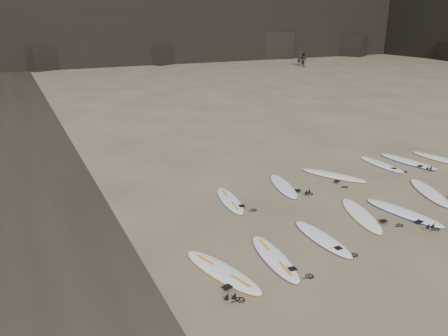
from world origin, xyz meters
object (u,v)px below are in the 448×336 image
object	(u,v)px
surfboard_7	(333,175)
surfboard_10	(440,159)
surfboard_3	(403,212)
surfboard_4	(429,192)
surfboard_0	(274,258)
surfboard_2	(361,215)
surfboard_5	(230,200)
person_b	(303,59)
surfboard_1	(322,238)
surfboard_6	(283,186)
surfboard_9	(408,161)
person_a	(299,58)
surfboard_11	(222,271)
surfboard_8	(381,164)

from	to	relation	value
surfboard_7	surfboard_10	xyz separation A→B (m)	(5.34, -0.36, -0.00)
surfboard_3	surfboard_10	xyz separation A→B (m)	(5.57, 3.20, -0.00)
surfboard_4	surfboard_3	bearing A→B (deg)	-134.73
surfboard_10	surfboard_0	bearing A→B (deg)	-169.48
surfboard_2	surfboard_10	world-z (taller)	surfboard_2
surfboard_5	person_b	xyz separation A→B (m)	(25.86, 31.77, 0.82)
surfboard_1	surfboard_5	distance (m)	3.56
surfboard_6	surfboard_10	world-z (taller)	surfboard_10
surfboard_2	surfboard_9	distance (m)	6.16
surfboard_0	surfboard_10	world-z (taller)	surfboard_10
surfboard_7	surfboard_6	bearing A→B (deg)	152.93
surfboard_5	surfboard_10	size ratio (longest dim) A/B	0.92
person_a	surfboard_9	bearing A→B (deg)	-149.72
person_a	surfboard_0	bearing A→B (deg)	-157.11
surfboard_1	surfboard_3	xyz separation A→B (m)	(3.26, 0.22, 0.00)
surfboard_1	surfboard_4	distance (m)	5.43
surfboard_0	surfboard_4	xyz separation A→B (m)	(7.03, 1.29, 0.00)
person_a	person_b	size ratio (longest dim) A/B	0.97
surfboard_6	surfboard_9	world-z (taller)	surfboard_9
surfboard_4	surfboard_11	distance (m)	8.56
person_a	surfboard_6	bearing A→B (deg)	-157.13
surfboard_5	person_b	bearing A→B (deg)	60.14
surfboard_10	surfboard_11	size ratio (longest dim) A/B	0.98
surfboard_4	surfboard_8	distance (m)	3.02
surfboard_9	person_a	world-z (taller)	person_a
surfboard_8	surfboard_9	size ratio (longest dim) A/B	0.90
surfboard_3	surfboard_10	world-z (taller)	surfboard_3
surfboard_11	surfboard_6	bearing A→B (deg)	26.01
surfboard_7	surfboard_5	bearing A→B (deg)	155.78
surfboard_9	surfboard_1	bearing A→B (deg)	-161.08
surfboard_3	surfboard_8	world-z (taller)	surfboard_3
surfboard_3	surfboard_6	world-z (taller)	surfboard_3
surfboard_10	surfboard_8	bearing A→B (deg)	160.31
surfboard_6	surfboard_8	xyz separation A→B (m)	(4.88, 0.25, -0.00)
surfboard_6	surfboard_10	size ratio (longest dim) A/B	0.96
surfboard_5	surfboard_11	world-z (taller)	surfboard_11
surfboard_9	surfboard_2	bearing A→B (deg)	-158.24
surfboard_11	surfboard_0	bearing A→B (deg)	-17.42
surfboard_5	surfboard_7	size ratio (longest dim) A/B	0.90
surfboard_1	surfboard_8	bearing A→B (deg)	33.03
surfboard_1	surfboard_3	world-z (taller)	surfboard_3
surfboard_1	person_b	distance (m)	43.03
surfboard_4	surfboard_8	bearing A→B (deg)	100.06
surfboard_10	person_b	distance (m)	35.55
surfboard_1	surfboard_11	bearing A→B (deg)	-175.26
surfboard_5	person_b	distance (m)	40.97
surfboard_4	surfboard_11	size ratio (longest dim) A/B	1.01
surfboard_0	surfboard_8	bearing A→B (deg)	35.07
surfboard_10	person_a	bearing A→B (deg)	54.65
surfboard_0	surfboard_8	distance (m)	8.85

